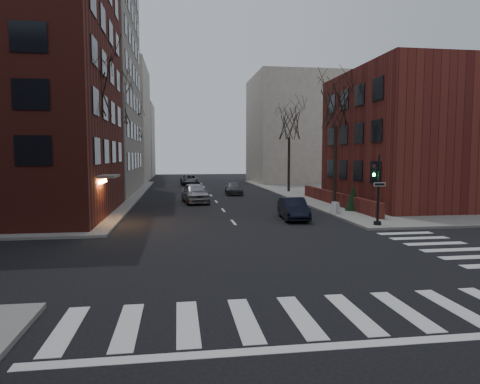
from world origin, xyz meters
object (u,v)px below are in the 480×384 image
at_px(tree_left_c, 132,123).
at_px(streetlamp_near, 118,154).
at_px(car_lane_silver, 195,193).
at_px(traffic_signal, 377,195).
at_px(car_lane_gray, 234,188).
at_px(streetlamp_far, 139,154).
at_px(tree_right_b, 289,124).
at_px(tree_right_a, 336,105).
at_px(evergreen_shrub, 353,198).
at_px(sandwich_board, 335,208).
at_px(tree_left_b, 116,102).
at_px(car_lane_far, 190,180).
at_px(parked_sedan, 293,209).
at_px(tree_left_a, 89,85).

bearing_deg(tree_left_c, streetlamp_near, -88.09).
relative_size(tree_left_c, car_lane_silver, 1.92).
bearing_deg(traffic_signal, car_lane_gray, 104.08).
bearing_deg(streetlamp_far, tree_right_b, -30.47).
bearing_deg(tree_right_a, evergreen_shrub, -81.77).
xyz_separation_m(streetlamp_far, evergreen_shrub, (17.39, -26.67, -3.16)).
xyz_separation_m(traffic_signal, tree_right_a, (0.86, 9.01, 6.12)).
distance_m(car_lane_silver, sandwich_board, 13.23).
bearing_deg(tree_left_b, tree_right_b, 18.82).
xyz_separation_m(streetlamp_near, sandwich_board, (15.50, -8.14, -3.67)).
height_order(car_lane_silver, car_lane_far, car_lane_silver).
distance_m(tree_right_b, streetlamp_far, 20.01).
bearing_deg(traffic_signal, parked_sedan, 136.90).
bearing_deg(evergreen_shrub, tree_left_b, 149.33).
distance_m(tree_right_a, car_lane_silver, 13.95).
bearing_deg(tree_left_c, sandwich_board, -58.37).
bearing_deg(traffic_signal, tree_left_a, 163.35).
bearing_deg(tree_right_a, car_lane_gray, 116.39).
distance_m(tree_left_a, car_lane_far, 33.32).
relative_size(streetlamp_near, parked_sedan, 1.48).
bearing_deg(evergreen_shrub, car_lane_silver, 144.12).
bearing_deg(sandwich_board, tree_right_a, 54.62).
bearing_deg(sandwich_board, car_lane_far, 90.45).
relative_size(tree_left_c, tree_right_b, 1.06).
bearing_deg(tree_left_c, tree_left_b, -90.00).
xyz_separation_m(tree_left_c, car_lane_far, (7.04, 5.63, -7.31)).
xyz_separation_m(tree_right_b, car_lane_silver, (-10.71, -8.64, -6.73)).
height_order(sandwich_board, evergreen_shrub, evergreen_shrub).
relative_size(tree_right_b, car_lane_far, 1.77).
distance_m(tree_left_b, parked_sedan, 20.22).
distance_m(tree_left_a, parked_sedan, 15.03).
relative_size(car_lane_silver, evergreen_shrub, 2.72).
relative_size(streetlamp_far, car_lane_far, 1.21).
bearing_deg(tree_right_a, tree_left_c, 128.66).
height_order(tree_right_a, evergreen_shrub, tree_right_a).
distance_m(tree_left_c, evergreen_shrub, 31.31).
distance_m(traffic_signal, tree_right_a, 10.92).
xyz_separation_m(car_lane_silver, sandwich_board, (9.21, -9.50, -0.29)).
relative_size(tree_left_b, tree_right_b, 1.18).
bearing_deg(tree_left_c, car_lane_gray, -39.41).
height_order(tree_right_a, car_lane_silver, tree_right_a).
xyz_separation_m(tree_right_a, parked_sedan, (-4.80, -5.32, -7.33)).
bearing_deg(parked_sedan, tree_left_a, 178.68).
bearing_deg(tree_right_a, tree_left_a, -167.20).
height_order(tree_right_a, streetlamp_near, tree_right_a).
bearing_deg(parked_sedan, tree_left_b, 138.43).
bearing_deg(tree_right_a, streetlamp_near, 166.76).
bearing_deg(tree_right_a, traffic_signal, -95.47).
bearing_deg(car_lane_silver, car_lane_far, 83.75).
bearing_deg(car_lane_far, streetlamp_near, -108.39).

